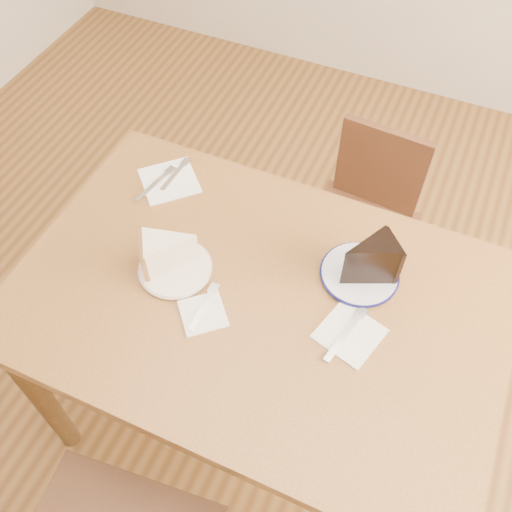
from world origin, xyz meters
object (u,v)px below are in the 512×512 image
object	(u,v)px
table	(258,317)
plate_cream	(175,268)
carrot_cake	(172,252)
plate_navy	(359,274)
chair_far	(361,220)
chocolate_cake	(366,263)

from	to	relation	value
table	plate_cream	world-z (taller)	plate_cream
table	carrot_cake	distance (m)	0.28
plate_navy	carrot_cake	xyz separation A→B (m)	(-0.44, -0.16, 0.05)
chair_far	chocolate_cake	xyz separation A→B (m)	(0.10, -0.49, 0.41)
table	chair_far	bearing A→B (deg)	79.66
chair_far	carrot_cake	distance (m)	0.83
plate_cream	carrot_cake	distance (m)	0.05
chair_far	plate_navy	bearing A→B (deg)	105.30
carrot_cake	chocolate_cake	distance (m)	0.47
carrot_cake	plate_cream	bearing A→B (deg)	1.64
plate_cream	carrot_cake	bearing A→B (deg)	124.74
chair_far	carrot_cake	size ratio (longest dim) A/B	5.62
plate_cream	plate_navy	world-z (taller)	same
chair_far	plate_navy	size ratio (longest dim) A/B	3.81
chair_far	plate_cream	distance (m)	0.81
plate_cream	carrot_cake	xyz separation A→B (m)	(-0.01, 0.01, 0.05)
table	plate_cream	xyz separation A→B (m)	(-0.22, -0.01, 0.10)
chair_far	chocolate_cake	distance (m)	0.65
plate_navy	chocolate_cake	xyz separation A→B (m)	(0.01, -0.01, 0.06)
table	plate_navy	distance (m)	0.28
plate_cream	plate_navy	xyz separation A→B (m)	(0.43, 0.17, 0.00)
plate_cream	carrot_cake	size ratio (longest dim) A/B	1.39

